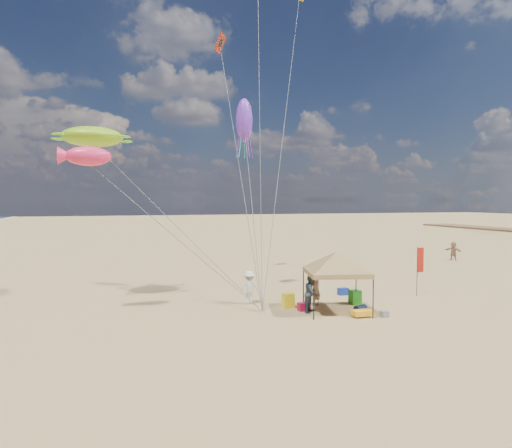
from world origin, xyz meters
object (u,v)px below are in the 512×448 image
object	(u,v)px
chair_yellow	(288,300)
person_near_c	(249,288)
chair_green	(355,297)
beach_cart	(362,313)
person_near_b	(312,293)
person_near_a	(316,288)
feather_flag	(420,263)
person_far_c	(453,251)
canopy_tent	(337,254)
cooler_red	(304,307)
cooler_blue	(343,291)

from	to	relation	value
chair_yellow	person_near_c	size ratio (longest dim) A/B	0.42
chair_green	person_near_c	size ratio (longest dim) A/B	0.42
beach_cart	person_near_b	size ratio (longest dim) A/B	0.50
chair_green	person_near_a	xyz separation A→B (m)	(-2.05, 0.29, 0.52)
feather_flag	person_far_c	xyz separation A→B (m)	(12.40, 11.52, -1.00)
canopy_tent	cooler_red	bearing A→B (deg)	153.19
person_near_a	cooler_blue	bearing A→B (deg)	-171.58
beach_cart	person_near_b	distance (m)	2.45
cooler_blue	beach_cart	world-z (taller)	cooler_blue
person_near_a	person_near_c	distance (m)	3.32
canopy_tent	person_near_b	distance (m)	2.18
chair_yellow	person_far_c	size ratio (longest dim) A/B	0.43
cooler_blue	person_near_c	xyz separation A→B (m)	(-5.60, -0.51, 0.65)
person_far_c	chair_yellow	bearing A→B (deg)	-86.14
person_near_a	person_near_b	xyz separation A→B (m)	(-0.74, -1.12, 0.02)
chair_green	feather_flag	bearing A→B (deg)	8.80
person_near_a	person_near_b	distance (m)	1.34
canopy_tent	chair_green	size ratio (longest dim) A/B	7.42
person_near_b	canopy_tent	bearing A→B (deg)	-62.61
feather_flag	person_near_a	bearing A→B (deg)	-176.55
feather_flag	cooler_blue	xyz separation A→B (m)	(-3.85, 1.49, -1.63)
canopy_tent	person_near_b	world-z (taller)	canopy_tent
person_near_b	person_far_c	size ratio (longest dim) A/B	1.10
feather_flag	chair_yellow	size ratio (longest dim) A/B	3.86
chair_yellow	person_near_a	bearing A→B (deg)	-1.57
feather_flag	chair_green	bearing A→B (deg)	-171.20
cooler_blue	person_near_a	bearing A→B (deg)	-143.80
feather_flag	person_near_b	size ratio (longest dim) A/B	1.50
chair_green	chair_yellow	size ratio (longest dim) A/B	1.00
feather_flag	cooler_blue	size ratio (longest dim) A/B	5.00
person_near_a	person_far_c	xyz separation A→B (m)	(18.81, 11.91, -0.06)
cooler_red	person_near_c	world-z (taller)	person_near_c
cooler_red	person_near_b	world-z (taller)	person_near_b
chair_green	cooler_red	bearing A→B (deg)	-170.76
chair_green	chair_yellow	world-z (taller)	same
person_near_b	chair_green	bearing A→B (deg)	-28.92
chair_green	person_far_c	distance (m)	20.74
feather_flag	person_far_c	world-z (taller)	feather_flag
feather_flag	person_near_b	world-z (taller)	feather_flag
canopy_tent	cooler_blue	world-z (taller)	canopy_tent
canopy_tent	cooler_red	world-z (taller)	canopy_tent
cooler_red	chair_green	distance (m)	3.07
cooler_blue	person_near_a	world-z (taller)	person_near_a
feather_flag	chair_green	world-z (taller)	feather_flag
chair_green	person_near_c	world-z (taller)	person_near_c
chair_yellow	person_near_b	size ratio (longest dim) A/B	0.39
chair_green	person_far_c	size ratio (longest dim) A/B	0.43
cooler_blue	person_far_c	distance (m)	19.10
cooler_red	person_far_c	distance (m)	23.52
chair_yellow	person_near_c	world-z (taller)	person_near_c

